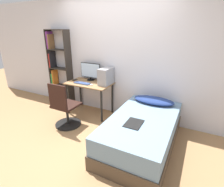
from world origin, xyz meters
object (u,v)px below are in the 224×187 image
(bookshelf, at_px, (58,68))
(bed, at_px, (142,132))
(pc_tower, at_px, (106,76))
(keyboard, at_px, (82,83))
(monitor, at_px, (90,71))
(office_chair, at_px, (65,110))

(bookshelf, relative_size, bed, 1.01)
(bed, xyz_separation_m, pc_tower, (-1.07, 0.71, 0.65))
(bed, height_order, keyboard, keyboard)
(monitor, xyz_separation_m, pc_tower, (0.47, -0.11, -0.04))
(bed, xyz_separation_m, keyboard, (-1.56, 0.50, 0.49))
(office_chair, xyz_separation_m, monitor, (0.01, 0.93, 0.59))
(keyboard, bearing_deg, office_chair, -89.62)
(bed, relative_size, keyboard, 4.87)
(bookshelf, relative_size, monitor, 3.60)
(monitor, xyz_separation_m, keyboard, (-0.01, -0.32, -0.20))
(bookshelf, bearing_deg, monitor, 1.03)
(keyboard, bearing_deg, bookshelf, 162.90)
(keyboard, xyz_separation_m, pc_tower, (0.48, 0.21, 0.16))
(office_chair, bearing_deg, pc_tower, 59.60)
(bed, bearing_deg, monitor, 152.13)
(monitor, bearing_deg, keyboard, -92.25)
(keyboard, bearing_deg, monitor, 87.75)
(keyboard, bearing_deg, bed, -17.83)
(bed, height_order, monitor, monitor)
(office_chair, relative_size, bed, 0.51)
(pc_tower, bearing_deg, monitor, 166.85)
(office_chair, height_order, bed, office_chair)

